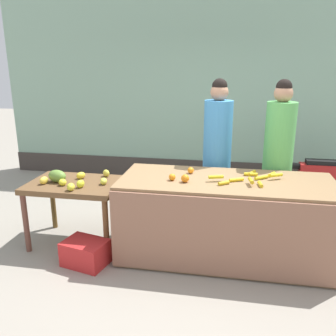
{
  "coord_description": "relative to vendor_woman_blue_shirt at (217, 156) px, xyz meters",
  "views": [
    {
      "loc": [
        0.35,
        -3.48,
        2.0
      ],
      "look_at": [
        -0.31,
        0.15,
        0.92
      ],
      "focal_mm": 37.4,
      "sensor_mm": 36.0,
      "label": 1
    }
  ],
  "objects": [
    {
      "name": "vendor_woman_blue_shirt",
      "position": [
        0.0,
        0.0,
        0.0
      ],
      "size": [
        0.34,
        0.34,
        1.86
      ],
      "color": "#33333D",
      "rests_on": "ground"
    },
    {
      "name": "banana_bunch_pile",
      "position": [
        0.37,
        -0.67,
        -0.05
      ],
      "size": [
        0.76,
        0.53,
        0.07
      ],
      "color": "yellow",
      "rests_on": "fruit_stall_counter"
    },
    {
      "name": "side_table_wooden",
      "position": [
        -1.55,
        -0.7,
        -0.3
      ],
      "size": [
        1.02,
        0.71,
        0.74
      ],
      "color": "brown",
      "rests_on": "ground"
    },
    {
      "name": "mango_papaya_pile",
      "position": [
        -1.62,
        -0.73,
        -0.15
      ],
      "size": [
        0.75,
        0.64,
        0.14
      ],
      "color": "yellow",
      "rests_on": "side_table_wooden"
    },
    {
      "name": "parked_motorcycle",
      "position": [
        1.56,
        0.95,
        -0.54
      ],
      "size": [
        1.6,
        0.18,
        0.88
      ],
      "color": "black",
      "rests_on": "ground"
    },
    {
      "name": "vendor_woman_green_shirt",
      "position": [
        0.71,
        -0.04,
        -0.0
      ],
      "size": [
        0.34,
        0.34,
        1.86
      ],
      "color": "#33333D",
      "rests_on": "ground"
    },
    {
      "name": "produce_sack",
      "position": [
        -0.79,
        0.0,
        -0.7
      ],
      "size": [
        0.46,
        0.43,
        0.47
      ],
      "primitive_type": "ellipsoid",
      "rotation": [
        0.0,
        0.0,
        0.46
      ],
      "color": "maroon",
      "rests_on": "ground"
    },
    {
      "name": "produce_crate",
      "position": [
        -1.27,
        -1.14,
        -0.81
      ],
      "size": [
        0.5,
        0.41,
        0.26
      ],
      "primitive_type": "cube",
      "rotation": [
        0.0,
        0.0,
        -0.24
      ],
      "color": "red",
      "rests_on": "ground"
    },
    {
      "name": "market_wall_back",
      "position": [
        -0.2,
        2.02,
        0.68
      ],
      "size": [
        7.5,
        0.23,
        3.3
      ],
      "color": "#8CB299",
      "rests_on": "ground"
    },
    {
      "name": "orange_pile",
      "position": [
        -0.31,
        -0.76,
        -0.04
      ],
      "size": [
        0.23,
        0.39,
        0.08
      ],
      "color": "orange",
      "rests_on": "fruit_stall_counter"
    },
    {
      "name": "ground_plane",
      "position": [
        -0.2,
        -0.7,
        -0.94
      ],
      "size": [
        24.0,
        24.0,
        0.0
      ],
      "primitive_type": "plane",
      "color": "gray"
    },
    {
      "name": "fruit_stall_counter",
      "position": [
        0.13,
        -0.71,
        -0.51
      ],
      "size": [
        2.21,
        0.92,
        0.87
      ],
      "color": "olive",
      "rests_on": "ground"
    }
  ]
}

